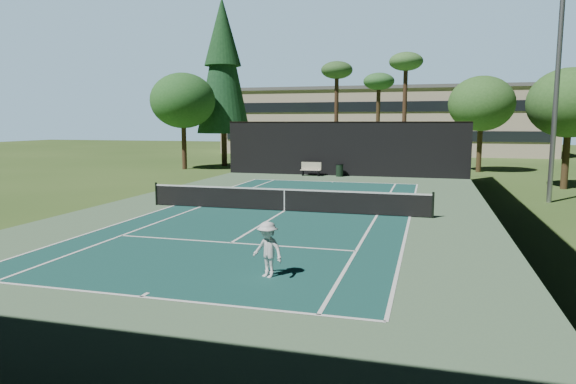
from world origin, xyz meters
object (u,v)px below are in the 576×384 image
(tennis_ball_c, at_px, (330,198))
(trash_bin, at_px, (340,170))
(player, at_px, (268,250))
(tennis_ball_b, at_px, (289,201))
(tennis_ball_d, at_px, (208,189))
(park_bench, at_px, (311,169))
(tennis_net, at_px, (284,199))

(tennis_ball_c, relative_size, trash_bin, 0.07)
(player, bearing_deg, tennis_ball_b, 127.02)
(tennis_ball_c, relative_size, tennis_ball_d, 1.06)
(player, xyz_separation_m, park_bench, (-4.60, 24.96, -0.18))
(tennis_net, relative_size, player, 8.89)
(player, relative_size, tennis_ball_c, 20.55)
(tennis_net, xyz_separation_m, player, (2.30, -9.63, 0.17))
(tennis_net, distance_m, trash_bin, 15.40)
(tennis_ball_c, xyz_separation_m, tennis_ball_d, (-7.61, 1.69, -0.00))
(tennis_ball_b, height_order, park_bench, park_bench)
(player, bearing_deg, tennis_ball_d, 143.16)
(tennis_net, distance_m, player, 9.90)
(tennis_ball_d, distance_m, park_bench, 10.30)
(tennis_net, height_order, trash_bin, tennis_net)
(player, height_order, tennis_ball_b, player)
(park_bench, distance_m, trash_bin, 2.14)
(tennis_net, distance_m, park_bench, 15.51)
(tennis_net, relative_size, tennis_ball_d, 194.10)
(tennis_ball_d, bearing_deg, tennis_net, -42.80)
(tennis_net, bearing_deg, tennis_ball_c, 73.17)
(tennis_ball_c, bearing_deg, park_bench, 107.76)
(tennis_ball_c, bearing_deg, tennis_net, -106.83)
(player, xyz_separation_m, tennis_ball_b, (-2.87, 12.41, -0.69))
(park_bench, bearing_deg, tennis_ball_c, -72.24)
(tennis_net, bearing_deg, tennis_ball_d, 137.20)
(tennis_ball_b, height_order, trash_bin, trash_bin)
(player, distance_m, tennis_ball_b, 12.76)
(tennis_ball_b, xyz_separation_m, trash_bin, (0.40, 12.61, 0.44))
(tennis_net, height_order, player, player)
(player, relative_size, tennis_ball_d, 21.83)
(trash_bin, bearing_deg, tennis_ball_d, -122.96)
(tennis_ball_b, bearing_deg, tennis_ball_d, 151.88)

